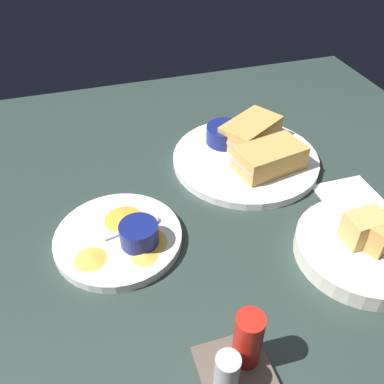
{
  "coord_description": "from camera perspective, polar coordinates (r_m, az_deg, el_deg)",
  "views": [
    {
      "loc": [
        24.35,
        52.25,
        51.06
      ],
      "look_at": [
        7.66,
        -1.92,
        3.0
      ],
      "focal_mm": 38.79,
      "sensor_mm": 36.0,
      "label": 1
    }
  ],
  "objects": [
    {
      "name": "ground_plane",
      "position": [
        0.78,
        5.81,
        -2.32
      ],
      "size": [
        110.0,
        110.0,
        3.0
      ],
      "primitive_type": "cube",
      "color": "#283833"
    },
    {
      "name": "plate_chips_companion",
      "position": [
        0.7,
        -10.09,
        -6.29
      ],
      "size": [
        21.08,
        21.08,
        1.6
      ],
      "primitive_type": "cylinder",
      "color": "white",
      "rests_on": "ground_plane"
    },
    {
      "name": "sandwich_half_far",
      "position": [
        0.9,
        8.04,
        8.21
      ],
      "size": [
        15.06,
        13.2,
        4.8
      ],
      "color": "tan",
      "rests_on": "plate_sandwich_main"
    },
    {
      "name": "paper_napkin_folded",
      "position": [
        0.83,
        20.68,
        -0.32
      ],
      "size": [
        11.05,
        9.06,
        0.4
      ],
      "primitive_type": "cube",
      "rotation": [
        0.0,
        0.0,
        -0.01
      ],
      "color": "white",
      "rests_on": "ground_plane"
    },
    {
      "name": "ramekin_light_gravy",
      "position": [
        0.66,
        -7.31,
        -5.67
      ],
      "size": [
        6.22,
        6.22,
        3.74
      ],
      "color": "navy",
      "rests_on": "plate_chips_companion"
    },
    {
      "name": "plate_sandwich_main",
      "position": [
        0.87,
        7.34,
        4.5
      ],
      "size": [
        29.87,
        29.87,
        1.6
      ],
      "primitive_type": "cylinder",
      "color": "white",
      "rests_on": "ground_plane"
    },
    {
      "name": "spoon_by_dark_ramekin",
      "position": [
        0.87,
        7.16,
        5.37
      ],
      "size": [
        4.96,
        9.73,
        0.8
      ],
      "color": "silver",
      "rests_on": "plate_sandwich_main"
    },
    {
      "name": "plantain_chip_scatter",
      "position": [
        0.69,
        -8.84,
        -6.19
      ],
      "size": [
        17.01,
        16.23,
        0.6
      ],
      "color": "gold",
      "rests_on": "plate_chips_companion"
    },
    {
      "name": "spoon_by_gravy_ramekin",
      "position": [
        0.7,
        -6.71,
        -4.37
      ],
      "size": [
        9.95,
        3.48,
        0.8
      ],
      "color": "silver",
      "rests_on": "plate_chips_companion"
    },
    {
      "name": "condiment_caddy",
      "position": [
        0.54,
        6.49,
        -21.63
      ],
      "size": [
        9.0,
        9.0,
        9.5
      ],
      "color": "brown",
      "rests_on": "ground_plane"
    },
    {
      "name": "ramekin_dark_sauce",
      "position": [
        0.89,
        4.54,
        7.99
      ],
      "size": [
        7.95,
        7.95,
        3.68
      ],
      "color": "navy",
      "rests_on": "plate_sandwich_main"
    },
    {
      "name": "sandwich_half_near",
      "position": [
        0.82,
        10.62,
        4.66
      ],
      "size": [
        14.34,
        9.92,
        4.8
      ],
      "color": "tan",
      "rests_on": "plate_sandwich_main"
    },
    {
      "name": "bread_basket_rear",
      "position": [
        0.72,
        22.7,
        -6.71
      ],
      "size": [
        21.36,
        21.36,
        7.82
      ],
      "color": "silver",
      "rests_on": "ground_plane"
    }
  ]
}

